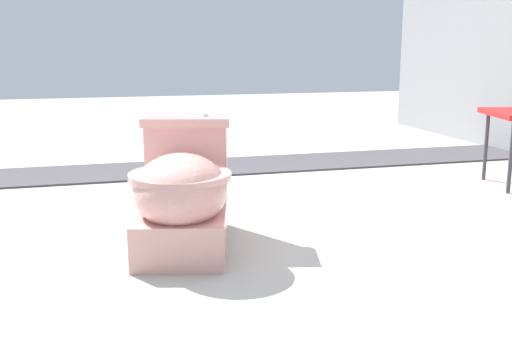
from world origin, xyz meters
The scene contains 3 objects.
ground_plane centered at (0.00, 0.00, 0.00)m, with size 14.00×14.00×0.00m, color #A8A59E.
gravel_strip centered at (-1.27, 0.50, 0.01)m, with size 0.56×8.00×0.01m, color #423F44.
toilet centered at (0.26, -0.16, 0.22)m, with size 0.70×0.51×0.52m.
Camera 1 is at (2.56, -0.48, 0.80)m, focal length 42.00 mm.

